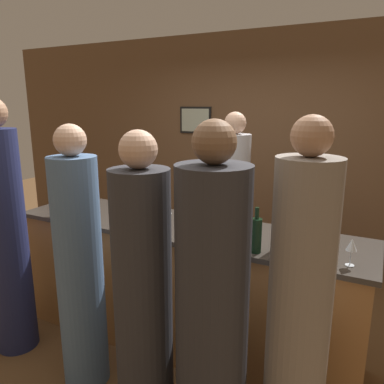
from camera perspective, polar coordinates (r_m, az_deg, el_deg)
ground_plane at (r=3.42m, az=-1.50°, el=-21.69°), size 14.00×14.00×0.00m
back_wall at (r=4.68m, az=10.30°, el=6.26°), size 8.00×0.08×2.80m
bar_counter at (r=3.15m, az=-1.56°, el=-13.96°), size 2.85×0.71×1.03m
bartender at (r=3.68m, az=6.23°, el=-3.66°), size 0.31×0.31×1.89m
guest_0 at (r=2.28m, az=-7.46°, el=-15.89°), size 0.34×0.34×1.83m
guest_1 at (r=2.72m, az=-16.74°, el=-11.15°), size 0.32×0.32×1.84m
guest_2 at (r=3.27m, az=-26.47°, el=-6.09°), size 0.32×0.32×2.01m
guest_3 at (r=2.07m, az=15.91°, el=-18.10°), size 0.32×0.32×1.92m
guest_4 at (r=2.09m, az=3.05°, el=-18.03°), size 0.39×0.39×1.90m
wine_bottle_0 at (r=2.47m, az=13.07°, el=-6.18°), size 0.07×0.07×0.31m
wine_bottle_1 at (r=2.43m, az=9.74°, el=-6.43°), size 0.07×0.07×0.30m
wine_bottle_2 at (r=3.01m, az=7.17°, el=-2.68°), size 0.08×0.08×0.27m
wine_glass_0 at (r=2.89m, az=-3.81°, el=-2.75°), size 0.07×0.07×0.17m
wine_glass_1 at (r=3.36m, az=-20.24°, el=-1.50°), size 0.07×0.07×0.15m
wine_glass_2 at (r=2.61m, az=7.27°, el=-4.50°), size 0.07×0.07×0.18m
wine_glass_3 at (r=2.57m, az=13.98°, el=-4.95°), size 0.07×0.07×0.19m
wine_glass_4 at (r=3.10m, az=-15.67°, el=-2.07°), size 0.08×0.08×0.18m
wine_glass_5 at (r=2.39m, az=23.16°, el=-7.53°), size 0.06×0.06×0.17m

